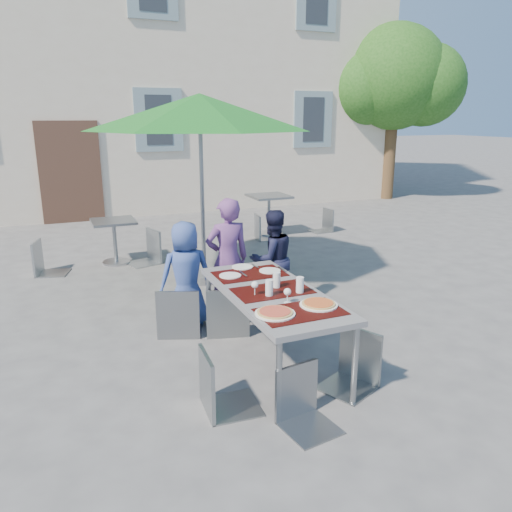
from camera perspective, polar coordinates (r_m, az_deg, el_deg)
name	(u,v)px	position (r m, az deg, el deg)	size (l,w,h in m)	color
ground	(321,339)	(5.43, 7.44, -9.42)	(90.00, 90.00, 0.00)	#4A4A4D
building	(123,23)	(16.12, -14.94, 24.37)	(13.60, 8.20, 11.10)	beige
tree	(395,79)	(14.88, 15.60, 18.88)	(3.60, 3.00, 4.70)	#4F3822
dining_table	(272,297)	(4.60, 1.87, -4.65)	(0.80, 1.85, 0.76)	#4C4C51
pizza_near_left	(275,313)	(4.04, 2.18, -6.49)	(0.33, 0.33, 0.03)	white
pizza_near_right	(319,304)	(4.25, 7.17, -5.46)	(0.32, 0.32, 0.03)	white
glassware	(280,285)	(4.49, 2.73, -3.36)	(0.47, 0.45, 0.15)	silver
place_settings	(248,271)	(5.12, -0.93, -1.71)	(0.69, 0.45, 0.01)	white
child_0	(186,274)	(5.59, -7.99, -2.09)	(0.59, 0.38, 1.20)	#354B92
child_1	(228,259)	(5.73, -3.26, -0.36)	(0.52, 0.34, 1.42)	#673B79
child_2	(272,259)	(6.11, 1.85, -0.33)	(0.59, 0.34, 1.22)	#181A35
chair_0	(178,282)	(5.33, -8.93, -2.97)	(0.59, 0.59, 1.03)	gray
chair_1	(227,281)	(5.31, -3.37, -2.85)	(0.56, 0.57, 1.03)	gray
chair_2	(284,279)	(5.72, 3.22, -2.63)	(0.48, 0.48, 0.86)	gray
chair_3	(218,346)	(3.96, -4.31, -10.21)	(0.46, 0.46, 0.97)	gray
chair_4	(356,327)	(4.40, 11.34, -7.96)	(0.55, 0.55, 0.94)	gray
chair_5	(305,364)	(3.83, 5.57, -12.16)	(0.44, 0.44, 0.88)	gray
patio_umbrella	(200,113)	(6.87, -6.44, 15.92)	(3.03, 3.03, 2.58)	#A9ABB0
cafe_table_0	(114,235)	(8.25, -15.87, 2.34)	(0.66, 0.66, 0.71)	#A9ABB0
bg_chair_l_0	(42,237)	(8.01, -23.25, 1.98)	(0.54, 0.53, 0.97)	gray
bg_chair_r_0	(147,227)	(8.14, -12.38, 3.31)	(0.56, 0.56, 1.01)	#92999E
cafe_table_1	(269,207)	(9.88, 1.49, 5.64)	(0.74, 0.74, 0.80)	#A9ABB0
bg_chair_l_1	(262,212)	(9.50, 0.74, 5.04)	(0.46, 0.46, 0.91)	#92989D
bg_chair_r_1	(325,207)	(10.29, 7.86, 5.60)	(0.41, 0.40, 0.88)	gray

